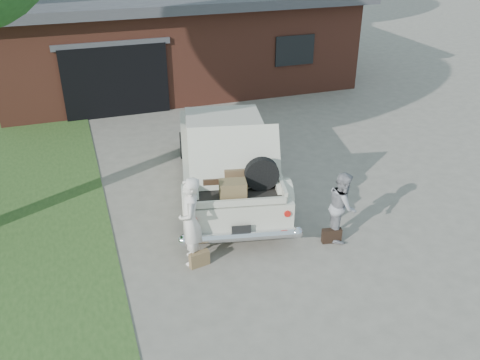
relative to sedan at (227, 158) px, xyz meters
name	(u,v)px	position (x,y,z in m)	size (l,w,h in m)	color
ground	(250,243)	(-0.26, -2.28, -0.79)	(90.00, 90.00, 0.00)	gray
house	(170,35)	(0.73, 9.19, 0.88)	(12.80, 7.80, 3.30)	brown
sedan	(227,158)	(0.00, 0.00, 0.00)	(3.14, 5.71, 2.12)	beige
woman_left	(190,221)	(-1.45, -2.43, 0.06)	(0.62, 0.41, 1.70)	silver
woman_right	(342,206)	(1.51, -2.62, -0.09)	(0.69, 0.53, 1.41)	#929197
suitcase_left	(199,259)	(-1.37, -2.64, -0.65)	(0.38, 0.12, 0.29)	olive
suitcase_right	(332,236)	(1.26, -2.75, -0.65)	(0.38, 0.12, 0.29)	black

